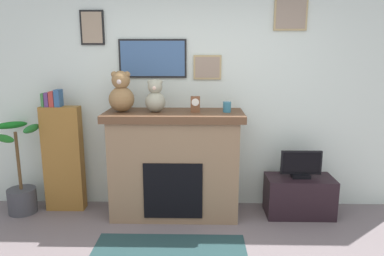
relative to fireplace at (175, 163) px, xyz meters
The scene contains 10 objects.
back_wall 0.83m from the fireplace, 53.20° to the left, with size 5.20×0.15×2.60m.
fireplace is the anchor object (origin of this frame).
bookshelf 1.31m from the fireplace, behind, with size 0.44×0.16×1.43m.
potted_plant 1.80m from the fireplace, behind, with size 0.55×0.57×1.05m.
tv_stand 1.47m from the fireplace, ahead, with size 0.75×0.40×0.45m, color black.
television 1.42m from the fireplace, ahead, with size 0.46×0.14×0.31m.
candle_jar 0.87m from the fireplace, ahead, with size 0.09×0.09×0.11m, color teal.
mantel_clock 0.72m from the fireplace, ahead, with size 0.10×0.08×0.17m.
teddy_bear_grey 0.98m from the fireplace, behind, with size 0.28×0.28×0.45m.
teddy_bear_cream 0.78m from the fireplace, behind, with size 0.22×0.22×0.36m.
Camera 1 is at (0.02, -2.25, 1.85)m, focal length 33.69 mm.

